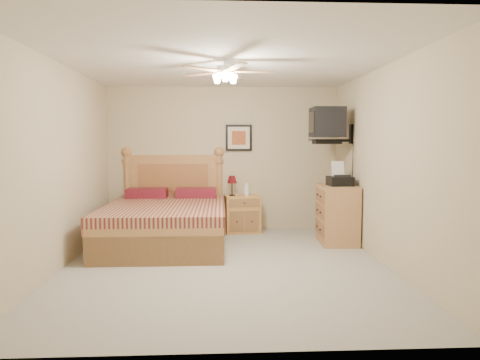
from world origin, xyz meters
name	(u,v)px	position (x,y,z in m)	size (l,w,h in m)	color
floor	(226,265)	(0.00, 0.00, 0.00)	(4.50, 4.50, 0.00)	#9D998E
ceiling	(225,62)	(0.00, 0.00, 2.50)	(4.00, 4.50, 0.04)	white
wall_back	(223,159)	(0.00, 2.25, 1.25)	(4.00, 0.04, 2.50)	#C2B28F
wall_front	(230,183)	(0.00, -2.25, 1.25)	(4.00, 0.04, 2.50)	#C2B28F
wall_left	(60,166)	(-2.00, 0.00, 1.25)	(0.04, 4.50, 2.50)	#C2B28F
wall_right	(385,166)	(2.00, 0.00, 1.25)	(0.04, 4.50, 2.50)	#C2B28F
bed	(165,196)	(-0.88, 1.12, 0.74)	(1.73, 2.27, 1.47)	#AD723E
nightstand	(242,214)	(0.32, 2.00, 0.32)	(0.58, 0.44, 0.63)	#BB7B3E
table_lamp	(232,186)	(0.14, 2.02, 0.80)	(0.18, 0.18, 0.34)	#5F0B13
lotion_bottle	(247,188)	(0.39, 1.96, 0.76)	(0.10, 0.10, 0.26)	white
framed_picture	(239,138)	(0.27, 2.23, 1.62)	(0.46, 0.04, 0.46)	black
dresser	(337,214)	(1.73, 1.13, 0.45)	(0.52, 0.75, 0.89)	#A6743E
fax_machine	(340,174)	(1.74, 1.06, 1.07)	(0.34, 0.37, 0.37)	black
magazine_lower	(334,183)	(1.74, 1.38, 0.90)	(0.22, 0.29, 0.03)	#B0A28F
magazine_upper	(335,181)	(1.75, 1.37, 0.93)	(0.20, 0.27, 0.02)	gray
wall_tv	(337,125)	(1.75, 1.34, 1.81)	(0.56, 0.46, 0.58)	black
ceiling_fan	(225,72)	(0.00, -0.20, 2.36)	(1.14, 1.14, 0.28)	silver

